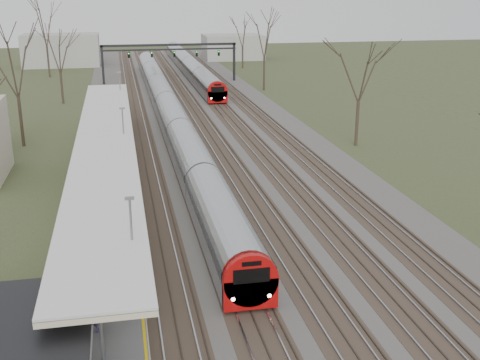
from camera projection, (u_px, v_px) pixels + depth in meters
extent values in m
cube|color=#474442|center=(193.00, 123.00, 66.77)|extent=(24.00, 160.00, 0.10)
cube|color=#4C3828|center=(138.00, 125.00, 65.62)|extent=(2.60, 160.00, 0.06)
cube|color=gray|center=(131.00, 125.00, 65.46)|extent=(0.07, 160.00, 0.12)
cube|color=gray|center=(145.00, 124.00, 65.73)|extent=(0.07, 160.00, 0.12)
cube|color=#4C3828|center=(170.00, 124.00, 66.28)|extent=(2.60, 160.00, 0.06)
cube|color=gray|center=(164.00, 123.00, 66.13)|extent=(0.07, 160.00, 0.12)
cube|color=gray|center=(177.00, 123.00, 66.40)|extent=(0.07, 160.00, 0.12)
cube|color=#4C3828|center=(202.00, 122.00, 66.95)|extent=(2.60, 160.00, 0.06)
cube|color=gray|center=(195.00, 122.00, 66.79)|extent=(0.07, 160.00, 0.12)
cube|color=gray|center=(208.00, 121.00, 67.06)|extent=(0.07, 160.00, 0.12)
cube|color=#4C3828|center=(232.00, 121.00, 67.61)|extent=(2.60, 160.00, 0.06)
cube|color=gray|center=(226.00, 120.00, 67.45)|extent=(0.07, 160.00, 0.12)
cube|color=gray|center=(239.00, 120.00, 67.72)|extent=(0.07, 160.00, 0.12)
cube|color=#4C3828|center=(263.00, 120.00, 68.27)|extent=(2.60, 160.00, 0.06)
cube|color=gray|center=(256.00, 119.00, 68.11)|extent=(0.07, 160.00, 0.12)
cube|color=gray|center=(269.00, 119.00, 68.39)|extent=(0.07, 160.00, 0.12)
cube|color=#9E9B93|center=(108.00, 168.00, 48.59)|extent=(3.50, 69.00, 1.00)
cylinder|color=slate|center=(101.00, 325.00, 22.33)|extent=(0.14, 0.14, 3.00)
cylinder|color=slate|center=(104.00, 240.00, 29.79)|extent=(0.14, 0.14, 3.00)
cylinder|color=slate|center=(105.00, 189.00, 37.25)|extent=(0.14, 0.14, 3.00)
cylinder|color=slate|center=(106.00, 156.00, 44.71)|extent=(0.14, 0.14, 3.00)
cylinder|color=slate|center=(107.00, 131.00, 52.18)|extent=(0.14, 0.14, 3.00)
cylinder|color=slate|center=(108.00, 113.00, 59.64)|extent=(0.14, 0.14, 3.00)
cube|color=silver|center=(105.00, 138.00, 43.31)|extent=(4.10, 50.00, 0.12)
cube|color=beige|center=(105.00, 141.00, 43.36)|extent=(4.10, 50.00, 0.25)
cube|color=black|center=(103.00, 65.00, 91.95)|extent=(0.35, 0.35, 6.00)
cube|color=black|center=(234.00, 62.00, 95.84)|extent=(0.35, 0.35, 6.00)
cube|color=black|center=(169.00, 45.00, 93.01)|extent=(21.00, 0.35, 0.35)
cube|color=black|center=(169.00, 49.00, 93.22)|extent=(21.00, 0.25, 0.25)
cube|color=black|center=(129.00, 55.00, 92.07)|extent=(0.32, 0.22, 0.85)
sphere|color=#0CFF19|center=(129.00, 53.00, 91.86)|extent=(0.16, 0.16, 0.16)
cube|color=black|center=(152.00, 55.00, 92.73)|extent=(0.32, 0.22, 0.85)
sphere|color=#0CFF19|center=(152.00, 53.00, 92.52)|extent=(0.16, 0.16, 0.16)
cube|color=black|center=(174.00, 54.00, 93.39)|extent=(0.32, 0.22, 0.85)
sphere|color=#0CFF19|center=(174.00, 53.00, 93.18)|extent=(0.16, 0.16, 0.16)
cube|color=black|center=(197.00, 54.00, 94.05)|extent=(0.32, 0.22, 0.85)
sphere|color=#0CFF19|center=(197.00, 52.00, 93.85)|extent=(0.16, 0.16, 0.16)
cube|color=black|center=(219.00, 53.00, 94.72)|extent=(0.32, 0.22, 0.85)
sphere|color=#0CFF19|center=(219.00, 52.00, 94.51)|extent=(0.16, 0.16, 0.16)
cylinder|color=#2D231C|center=(21.00, 121.00, 56.27)|extent=(0.30, 0.30, 4.95)
cylinder|color=#2D231C|center=(357.00, 123.00, 56.62)|extent=(0.30, 0.30, 4.50)
cube|color=#9C9EA5|center=(167.00, 108.00, 69.49)|extent=(2.55, 90.00, 1.60)
cylinder|color=#9C9EA5|center=(167.00, 102.00, 69.29)|extent=(2.60, 89.70, 2.60)
cube|color=black|center=(167.00, 102.00, 69.26)|extent=(2.62, 89.40, 0.55)
cube|color=#A70909|center=(250.00, 293.00, 27.63)|extent=(2.55, 0.50, 1.50)
cylinder|color=#A70909|center=(250.00, 279.00, 27.46)|extent=(2.60, 0.60, 2.60)
cube|color=black|center=(251.00, 276.00, 27.11)|extent=(1.70, 0.12, 0.70)
sphere|color=white|center=(233.00, 299.00, 27.31)|extent=(0.22, 0.22, 0.22)
sphere|color=white|center=(269.00, 295.00, 27.63)|extent=(0.22, 0.22, 0.22)
cube|color=black|center=(167.00, 116.00, 69.78)|extent=(1.80, 89.00, 0.35)
cube|color=#9C9EA5|center=(189.00, 67.00, 104.65)|extent=(2.55, 60.00, 1.60)
cylinder|color=#9C9EA5|center=(189.00, 64.00, 104.45)|extent=(2.60, 59.70, 2.60)
cube|color=black|center=(189.00, 63.00, 104.42)|extent=(2.62, 59.40, 0.55)
cube|color=#A70909|center=(218.00, 97.00, 76.77)|extent=(2.55, 0.50, 1.50)
cylinder|color=#A70909|center=(217.00, 91.00, 76.61)|extent=(2.60, 0.60, 2.60)
cube|color=black|center=(218.00, 89.00, 76.26)|extent=(1.70, 0.12, 0.70)
sphere|color=white|center=(211.00, 98.00, 76.46)|extent=(0.22, 0.22, 0.22)
sphere|color=white|center=(224.00, 98.00, 76.78)|extent=(0.22, 0.22, 0.22)
cube|color=black|center=(190.00, 73.00, 104.93)|extent=(1.80, 59.00, 0.35)
imported|color=#393160|center=(98.00, 313.00, 24.44)|extent=(0.61, 0.71, 1.65)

